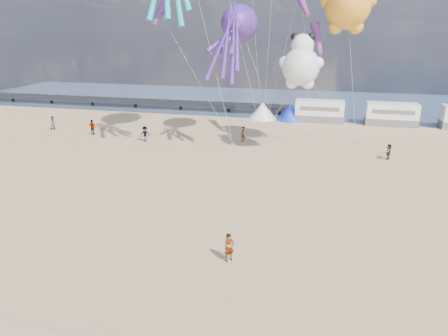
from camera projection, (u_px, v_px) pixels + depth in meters
ground at (189, 278)px, 21.03m from camera, size 120.00×120.00×0.00m
water at (286, 102)px, 71.47m from camera, size 120.00×120.00×0.00m
pier at (113, 100)px, 67.27m from camera, size 60.00×3.00×0.50m
motorhome_0 at (319, 111)px, 55.89m from camera, size 6.60×2.50×3.00m
motorhome_1 at (391, 114)px, 53.78m from camera, size 6.60×2.50×3.00m
tent_white at (263, 111)px, 57.76m from camera, size 4.00×4.00×2.40m
tent_blue at (290, 112)px, 56.88m from camera, size 4.00×4.00×2.40m
standing_person at (229, 247)px, 22.37m from camera, size 0.72×0.71×1.68m
beachgoer_1 at (53, 123)px, 51.50m from camera, size 0.94×1.03×1.76m
beachgoer_2 at (145, 134)px, 46.14m from camera, size 1.10×1.03×1.80m
beachgoer_3 at (93, 127)px, 49.14m from camera, size 1.32×0.92×1.87m
beachgoer_4 at (388, 152)px, 39.90m from camera, size 0.65×1.00×1.58m
beachgoer_5 at (243, 134)px, 46.09m from camera, size 0.60×1.69×1.80m
sandbag_a at (233, 144)px, 44.92m from camera, size 0.50×0.35×0.22m
sandbag_b at (280, 138)px, 47.50m from camera, size 0.50×0.35×0.22m
sandbag_c at (356, 144)px, 45.04m from camera, size 0.50×0.35×0.22m
sandbag_d at (312, 136)px, 48.29m from camera, size 0.50×0.35×0.22m
sandbag_e at (263, 139)px, 47.22m from camera, size 0.50×0.35×0.22m
kite_octopus_purple at (239, 23)px, 43.44m from camera, size 6.78×9.74×10.24m
kite_panda at (301, 67)px, 37.85m from camera, size 4.84×4.62×6.12m
kite_teddy_orange at (348, 6)px, 36.69m from camera, size 6.47×6.29×7.30m
windsock_left at (160, 13)px, 44.20m from camera, size 2.20×6.27×6.17m
windsock_mid at (303, 4)px, 40.22m from camera, size 2.50×5.55×5.49m
windsock_right at (318, 39)px, 38.58m from camera, size 1.86×5.43×5.35m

